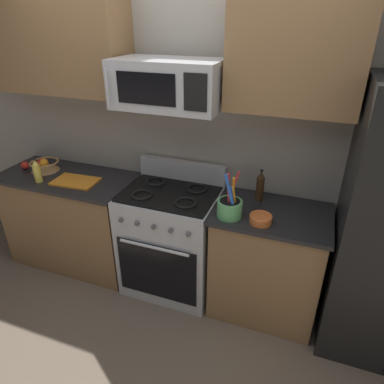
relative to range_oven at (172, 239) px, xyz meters
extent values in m
plane|color=#6B5B4C|center=(0.00, -0.64, -0.47)|extent=(16.00, 16.00, 0.00)
cube|color=#9E998E|center=(0.00, 0.37, 0.83)|extent=(8.00, 0.10, 2.60)
cube|color=olive|center=(-1.00, 0.00, -0.03)|extent=(1.18, 0.56, 0.88)
cube|color=black|center=(-1.00, 0.00, 0.42)|extent=(1.22, 0.60, 0.03)
cube|color=#B2B5BA|center=(0.00, 0.00, -0.02)|extent=(0.76, 0.60, 0.91)
cube|color=black|center=(0.00, -0.30, -0.11)|extent=(0.67, 0.01, 0.51)
cylinder|color=#B2B5BA|center=(0.00, -0.33, 0.14)|extent=(0.57, 0.02, 0.02)
cube|color=black|center=(0.00, 0.00, 0.44)|extent=(0.73, 0.54, 0.02)
cube|color=#B2B5BA|center=(0.00, 0.27, 0.53)|extent=(0.76, 0.06, 0.18)
torus|color=black|center=(-0.18, -0.13, 0.46)|extent=(0.17, 0.17, 0.02)
torus|color=black|center=(0.18, -0.13, 0.46)|extent=(0.17, 0.17, 0.02)
torus|color=black|center=(-0.18, 0.12, 0.46)|extent=(0.17, 0.17, 0.02)
torus|color=black|center=(0.18, 0.12, 0.46)|extent=(0.17, 0.17, 0.02)
cylinder|color=#4C4C51|center=(-0.27, -0.31, 0.32)|extent=(0.04, 0.02, 0.04)
cylinder|color=#4C4C51|center=(-0.14, -0.31, 0.32)|extent=(0.04, 0.02, 0.04)
cylinder|color=#4C4C51|center=(0.00, -0.31, 0.32)|extent=(0.04, 0.02, 0.04)
cylinder|color=#4C4C51|center=(0.14, -0.31, 0.32)|extent=(0.04, 0.02, 0.04)
cylinder|color=#4C4C51|center=(0.27, -0.31, 0.32)|extent=(0.04, 0.02, 0.04)
cube|color=olive|center=(0.81, 0.00, -0.03)|extent=(0.79, 0.56, 0.88)
cube|color=black|center=(0.81, 0.00, 0.42)|extent=(0.83, 0.60, 0.03)
cube|color=#B2B5BA|center=(0.00, 0.03, 1.28)|extent=(0.76, 0.40, 0.33)
cube|color=black|center=(-0.07, -0.18, 1.28)|extent=(0.42, 0.01, 0.20)
cube|color=black|center=(0.27, -0.18, 1.28)|extent=(0.15, 0.01, 0.23)
cylinder|color=#B2B5BA|center=(-0.34, -0.20, 1.28)|extent=(0.02, 0.02, 0.23)
cube|color=olive|center=(-1.01, 0.15, 1.50)|extent=(1.21, 0.34, 0.73)
cube|color=olive|center=(0.81, 0.15, 1.50)|extent=(0.82, 0.34, 0.73)
cylinder|color=#59AD66|center=(0.52, -0.16, 0.50)|extent=(0.18, 0.18, 0.12)
cylinder|color=black|center=(0.52, -0.16, 0.51)|extent=(0.14, 0.14, 0.10)
cylinder|color=orange|center=(0.56, -0.17, 0.58)|extent=(0.04, 0.08, 0.24)
cylinder|color=blue|center=(0.55, -0.17, 0.58)|extent=(0.04, 0.06, 0.23)
cylinder|color=red|center=(0.52, -0.12, 0.62)|extent=(0.10, 0.02, 0.30)
cylinder|color=orange|center=(0.54, -0.16, 0.61)|extent=(0.03, 0.10, 0.29)
cylinder|color=blue|center=(0.54, -0.20, 0.62)|extent=(0.10, 0.05, 0.32)
cylinder|color=red|center=(0.52, -0.18, 0.61)|extent=(0.05, 0.03, 0.31)
cone|color=#9E7A4C|center=(-1.25, 0.03, 0.48)|extent=(0.25, 0.25, 0.08)
torus|color=#9E7A4C|center=(-1.25, 0.03, 0.52)|extent=(0.25, 0.25, 0.02)
sphere|color=red|center=(-1.27, 0.03, 0.51)|extent=(0.08, 0.08, 0.08)
sphere|color=orange|center=(-1.25, 0.03, 0.51)|extent=(0.08, 0.08, 0.08)
sphere|color=red|center=(-1.44, -0.01, 0.47)|extent=(0.07, 0.07, 0.07)
cube|color=orange|center=(-0.84, -0.08, 0.44)|extent=(0.39, 0.26, 0.02)
cylinder|color=#382314|center=(0.68, 0.16, 0.53)|extent=(0.06, 0.06, 0.18)
cone|color=#382314|center=(0.68, 0.16, 0.65)|extent=(0.06, 0.06, 0.05)
cylinder|color=black|center=(0.68, 0.16, 0.68)|extent=(0.02, 0.02, 0.01)
cylinder|color=gold|center=(-1.14, -0.17, 0.51)|extent=(0.06, 0.06, 0.15)
cone|color=gold|center=(-1.14, -0.17, 0.61)|extent=(0.06, 0.06, 0.04)
cylinder|color=black|center=(-1.14, -0.17, 0.64)|extent=(0.03, 0.03, 0.01)
cylinder|color=#D1662D|center=(0.75, -0.17, 0.46)|extent=(0.15, 0.15, 0.05)
torus|color=#D1662D|center=(0.75, -0.17, 0.49)|extent=(0.15, 0.15, 0.01)
camera|label=1|loc=(1.00, -2.21, 1.71)|focal=32.33mm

